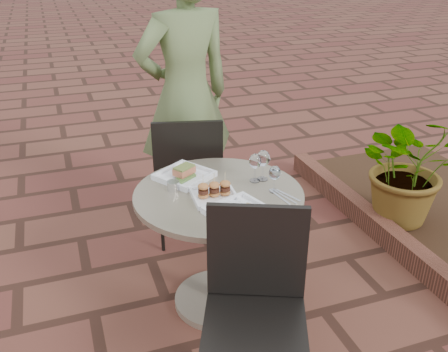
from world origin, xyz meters
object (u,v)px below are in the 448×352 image
object	(u,v)px
cafe_table	(219,232)
plate_sliders	(214,193)
plate_tuna	(239,212)
diner	(185,97)
plate_salmon	(184,175)
chair_near	(256,294)
chair_far	(188,171)

from	to	relation	value
cafe_table	plate_sliders	xyz separation A→B (m)	(-0.04, -0.06, 0.28)
cafe_table	plate_tuna	size ratio (longest dim) A/B	2.62
plate_sliders	plate_tuna	distance (m)	0.22
cafe_table	diner	size ratio (longest dim) A/B	0.47
cafe_table	plate_salmon	size ratio (longest dim) A/B	2.47
chair_near	cafe_table	bearing A→B (deg)	109.19
cafe_table	chair_near	bearing A→B (deg)	-94.16
chair_near	plate_tuna	world-z (taller)	chair_near
diner	plate_sliders	size ratio (longest dim) A/B	8.17
chair_far	plate_salmon	xyz separation A→B (m)	(-0.14, -0.46, 0.20)
cafe_table	plate_tuna	bearing A→B (deg)	-86.37
plate_sliders	chair_near	bearing A→B (deg)	-90.33
diner	plate_sliders	bearing A→B (deg)	71.60
chair_far	cafe_table	bearing A→B (deg)	102.15
plate_tuna	chair_near	bearing A→B (deg)	-99.67
chair_near	plate_salmon	distance (m)	0.88
cafe_table	chair_near	world-z (taller)	chair_near
chair_near	plate_tuna	xyz separation A→B (m)	(0.06, 0.37, 0.20)
chair_near	plate_sliders	size ratio (longest dim) A/B	3.95
plate_salmon	plate_tuna	world-z (taller)	plate_salmon
chair_near	plate_sliders	bearing A→B (deg)	113.02
chair_far	chair_near	xyz separation A→B (m)	(-0.06, -1.31, 0.00)
chair_near	chair_far	bearing A→B (deg)	110.52
chair_far	plate_salmon	world-z (taller)	chair_far
chair_far	chair_near	distance (m)	1.31
chair_near	plate_salmon	bearing A→B (deg)	118.64
cafe_table	chair_far	size ratio (longest dim) A/B	0.97
cafe_table	plate_tuna	distance (m)	0.37
plate_sliders	plate_tuna	xyz separation A→B (m)	(0.06, -0.21, -0.01)
diner	plate_salmon	world-z (taller)	diner
cafe_table	plate_sliders	distance (m)	0.29
plate_salmon	plate_sliders	xyz separation A→B (m)	(0.08, -0.28, 0.01)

